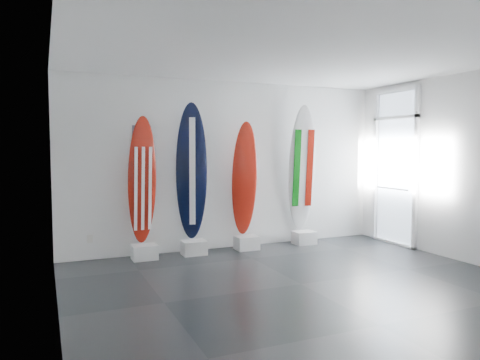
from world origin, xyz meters
name	(u,v)px	position (x,y,z in m)	size (l,w,h in m)	color
floor	(301,284)	(0.00, 0.00, 0.00)	(6.00, 6.00, 0.00)	black
ceiling	(303,55)	(0.00, 0.00, 3.00)	(6.00, 6.00, 0.00)	white
wall_back	(230,165)	(0.00, 2.50, 1.50)	(6.00, 6.00, 0.00)	white
wall_front	(464,186)	(0.00, -2.50, 1.50)	(6.00, 6.00, 0.00)	white
wall_left	(55,178)	(-3.00, 0.00, 1.50)	(5.00, 5.00, 0.00)	white
wall_right	(467,168)	(3.00, 0.00, 1.50)	(5.00, 5.00, 0.00)	white
display_block_usa	(145,252)	(-1.63, 2.18, 0.12)	(0.40, 0.30, 0.24)	silver
surfboard_usa	(142,181)	(-1.63, 2.28, 1.28)	(0.47, 0.08, 2.09)	maroon
display_block_navy	(194,248)	(-0.80, 2.18, 0.12)	(0.40, 0.30, 0.24)	silver
surfboard_navy	(192,172)	(-0.80, 2.28, 1.40)	(0.53, 0.08, 2.34)	black
display_block_swiss	(247,243)	(0.19, 2.18, 0.12)	(0.40, 0.30, 0.24)	silver
surfboard_swiss	(244,179)	(0.19, 2.28, 1.26)	(0.46, 0.08, 2.05)	maroon
display_block_italy	(304,238)	(1.38, 2.18, 0.12)	(0.40, 0.30, 0.24)	silver
surfboard_italy	(302,168)	(1.38, 2.28, 1.43)	(0.54, 0.08, 2.39)	white
wall_outlet	(90,239)	(-2.45, 2.48, 0.35)	(0.09, 0.02, 0.13)	silver
glass_door	(395,169)	(2.97, 1.55, 1.43)	(0.12, 1.16, 2.85)	white
balcony	(446,213)	(4.30, 1.55, 0.50)	(2.80, 2.20, 1.20)	slate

